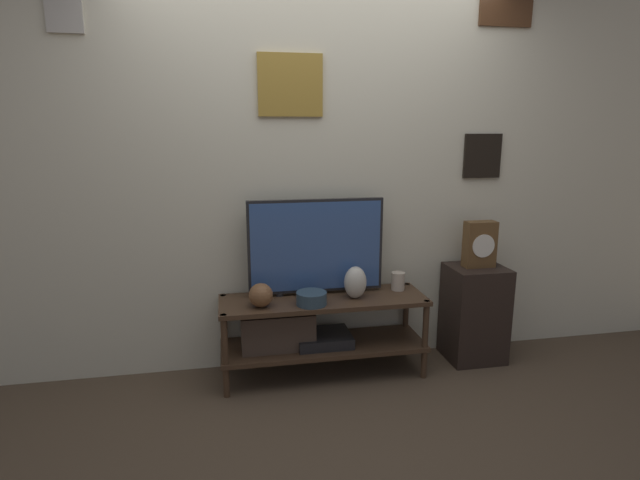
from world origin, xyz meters
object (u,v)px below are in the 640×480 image
(vase_urn_stoneware, at_px, (355,282))
(television, at_px, (316,246))
(candle_jar, at_px, (398,281))
(vase_round_glass, at_px, (261,295))
(mantel_clock, at_px, (480,244))
(vase_wide_bowl, at_px, (311,298))

(vase_urn_stoneware, bearing_deg, television, 151.71)
(television, height_order, candle_jar, television)
(vase_round_glass, bearing_deg, television, 24.91)
(vase_round_glass, bearing_deg, mantel_clock, 4.79)
(vase_round_glass, distance_m, candle_jar, 0.96)
(candle_jar, height_order, mantel_clock, mantel_clock)
(vase_wide_bowl, bearing_deg, candle_jar, 15.78)
(vase_round_glass, height_order, mantel_clock, mantel_clock)
(vase_urn_stoneware, xyz_separation_m, mantel_clock, (0.90, 0.08, 0.20))
(vase_urn_stoneware, relative_size, vase_wide_bowl, 1.10)
(television, distance_m, mantel_clock, 1.14)
(vase_wide_bowl, xyz_separation_m, candle_jar, (0.63, 0.18, 0.02))
(vase_wide_bowl, bearing_deg, mantel_clock, 7.02)
(vase_urn_stoneware, distance_m, vase_wide_bowl, 0.32)
(candle_jar, bearing_deg, vase_wide_bowl, -164.22)
(television, bearing_deg, vase_urn_stoneware, -28.29)
(candle_jar, relative_size, mantel_clock, 0.38)
(television, xyz_separation_m, mantel_clock, (1.14, -0.05, -0.03))
(vase_wide_bowl, relative_size, candle_jar, 1.57)
(mantel_clock, bearing_deg, vase_round_glass, -175.21)
(vase_urn_stoneware, bearing_deg, vase_round_glass, -175.35)
(television, xyz_separation_m, vase_round_glass, (-0.38, -0.18, -0.25))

